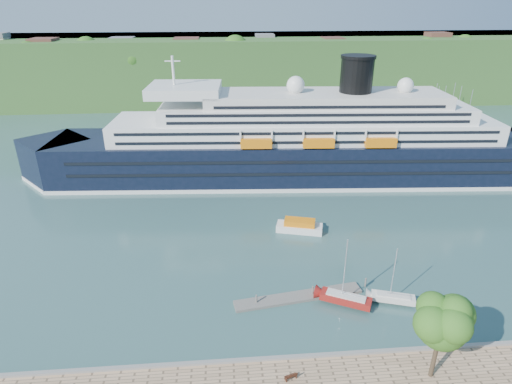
% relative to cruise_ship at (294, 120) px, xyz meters
% --- Properties ---
extents(ground, '(400.00, 400.00, 0.00)m').
position_rel_cruise_ship_xyz_m(ground, '(-7.89, -54.77, -13.64)').
color(ground, '#2B4C4A').
rests_on(ground, ground).
extents(far_hillside, '(400.00, 50.00, 24.00)m').
position_rel_cruise_ship_xyz_m(far_hillside, '(-7.89, 90.23, -1.64)').
color(far_hillside, '#2A5020').
rests_on(far_hillside, ground).
extents(quay_coping, '(220.00, 0.50, 0.30)m').
position_rel_cruise_ship_xyz_m(quay_coping, '(-7.89, -54.97, -12.49)').
color(quay_coping, slate).
rests_on(quay_coping, promenade).
extents(cruise_ship, '(122.36, 25.05, 27.29)m').
position_rel_cruise_ship_xyz_m(cruise_ship, '(0.00, 0.00, 0.00)').
color(cruise_ship, black).
rests_on(cruise_ship, ground).
extents(park_bench, '(1.55, 1.03, 0.92)m').
position_rel_cruise_ship_xyz_m(park_bench, '(-9.54, -57.81, -12.18)').
color(park_bench, '#432013').
rests_on(park_bench, promenade).
extents(promenade_tree, '(6.78, 6.78, 11.22)m').
position_rel_cruise_ship_xyz_m(promenade_tree, '(5.52, -58.60, -7.03)').
color(promenade_tree, '#215516').
rests_on(promenade_tree, promenade).
extents(floating_pontoon, '(18.22, 4.96, 0.40)m').
position_rel_cruise_ship_xyz_m(floating_pontoon, '(-6.09, -43.33, -13.44)').
color(floating_pontoon, gray).
rests_on(floating_pontoon, ground).
extents(sailboat_red, '(7.64, 5.25, 9.69)m').
position_rel_cruise_ship_xyz_m(sailboat_red, '(-0.04, -45.28, -8.80)').
color(sailboat_red, maroon).
rests_on(sailboat_red, ground).
extents(sailboat_white_far, '(6.58, 3.57, 8.20)m').
position_rel_cruise_ship_xyz_m(sailboat_white_far, '(6.50, -45.42, -9.54)').
color(sailboat_white_far, silver).
rests_on(sailboat_white_far, ground).
extents(tender_launch, '(8.62, 4.82, 2.26)m').
position_rel_cruise_ship_xyz_m(tender_launch, '(-2.73, -24.87, -12.51)').
color(tender_launch, orange).
rests_on(tender_launch, ground).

